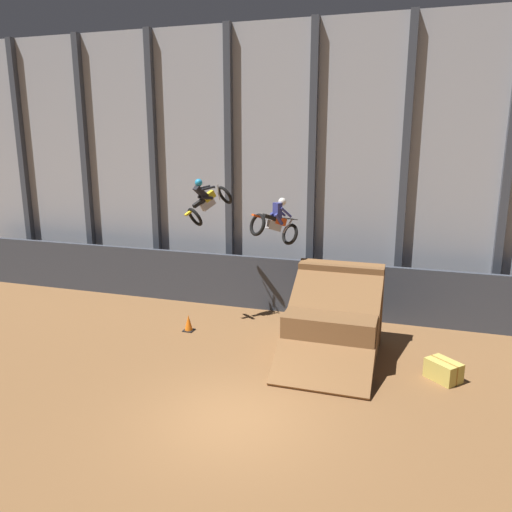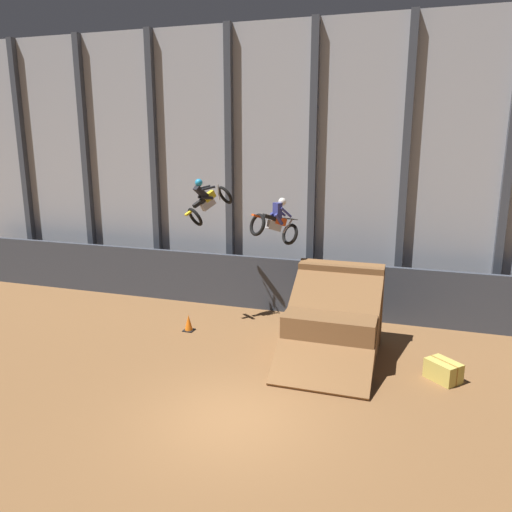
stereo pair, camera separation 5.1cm
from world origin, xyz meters
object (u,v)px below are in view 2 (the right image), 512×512
(rider_bike_left_air, at_px, (207,201))
(hay_bale_trackside, at_px, (443,371))
(dirt_ramp, at_px, (334,323))
(traffic_cone_near_ramp, at_px, (189,323))
(rider_bike_right_air, at_px, (276,223))

(rider_bike_left_air, relative_size, hay_bale_trackside, 1.66)
(dirt_ramp, bearing_deg, traffic_cone_near_ramp, 178.25)
(hay_bale_trackside, bearing_deg, dirt_ramp, 162.43)
(dirt_ramp, bearing_deg, hay_bale_trackside, -17.57)
(traffic_cone_near_ramp, bearing_deg, dirt_ramp, -1.75)
(dirt_ramp, distance_m, hay_bale_trackside, 3.42)
(dirt_ramp, distance_m, traffic_cone_near_ramp, 5.12)
(dirt_ramp, bearing_deg, rider_bike_right_air, 161.57)
(rider_bike_left_air, relative_size, rider_bike_right_air, 1.01)
(dirt_ramp, xyz_separation_m, traffic_cone_near_ramp, (-5.08, 0.15, -0.66))
(traffic_cone_near_ramp, distance_m, hay_bale_trackside, 8.36)
(traffic_cone_near_ramp, bearing_deg, hay_bale_trackside, -8.03)
(dirt_ramp, xyz_separation_m, rider_bike_right_air, (-2.13, 0.71, 2.94))
(rider_bike_left_air, bearing_deg, hay_bale_trackside, 20.78)
(rider_bike_left_air, height_order, traffic_cone_near_ramp, rider_bike_left_air)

